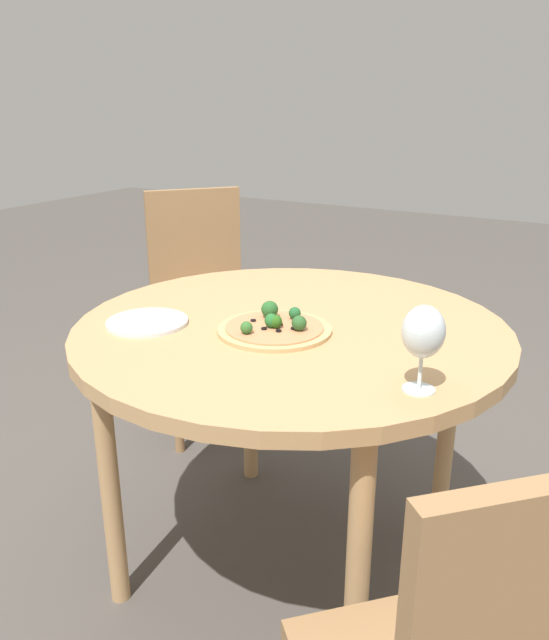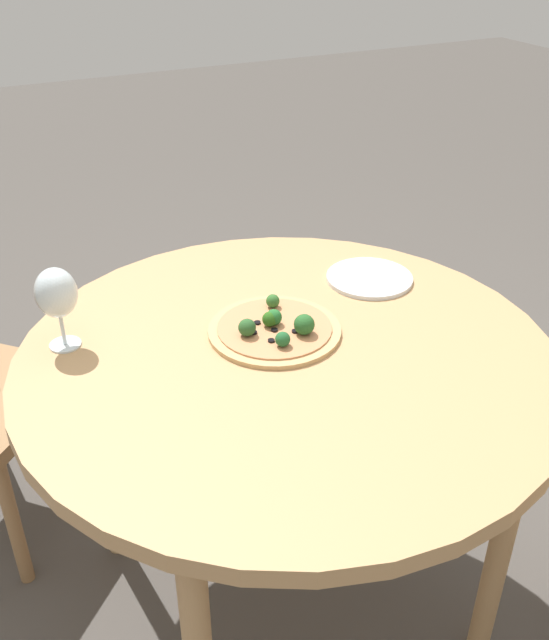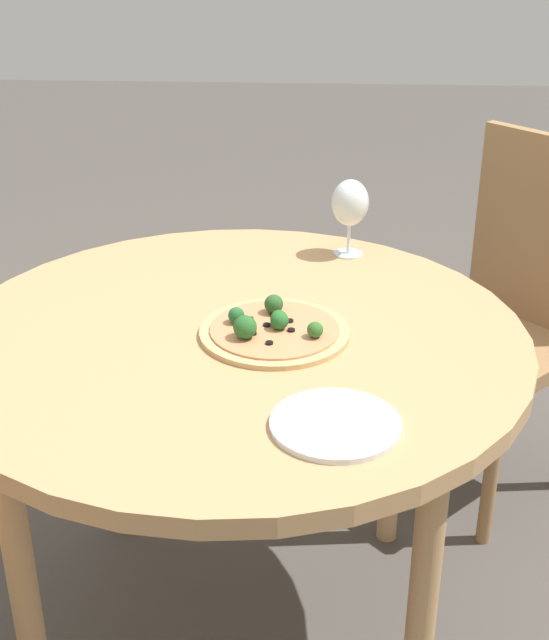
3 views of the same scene
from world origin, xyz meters
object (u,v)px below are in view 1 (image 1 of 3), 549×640
(chair, at_px, (203,304))
(wine_glass, at_px, (423,333))
(pizza, at_px, (275,327))
(plate_near, at_px, (147,322))

(chair, xyz_separation_m, wine_glass, (1.13, -0.84, 0.36))
(chair, relative_size, pizza, 3.40)
(chair, xyz_separation_m, pizza, (0.73, -0.70, 0.26))
(pizza, height_order, plate_near, pizza)
(chair, relative_size, plate_near, 4.65)
(chair, bearing_deg, plate_near, -111.92)
(chair, height_order, plate_near, chair)
(chair, height_order, pizza, chair)
(pizza, distance_m, wine_glass, 0.44)
(wine_glass, height_order, plate_near, wine_glass)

